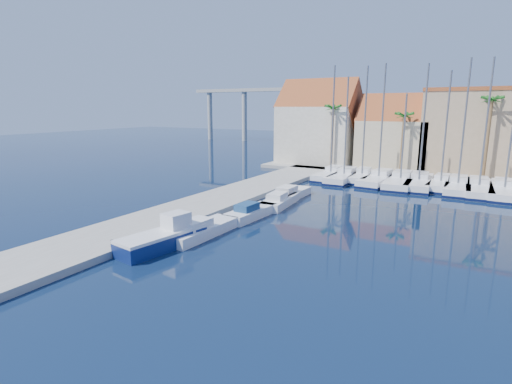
{
  "coord_description": "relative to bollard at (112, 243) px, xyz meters",
  "views": [
    {
      "loc": [
        14.07,
        -15.12,
        9.52
      ],
      "look_at": [
        -1.2,
        11.22,
        3.0
      ],
      "focal_mm": 28.0,
      "sensor_mm": 36.0,
      "label": 1
    }
  ],
  "objects": [
    {
      "name": "shore_north",
      "position": [
        16.6,
        46.34,
        -0.49
      ],
      "size": [
        54.0,
        16.0,
        0.5
      ],
      "primitive_type": "cube",
      "color": "gray",
      "rests_on": "ground"
    },
    {
      "name": "sailboat_4",
      "position": [
        11.84,
        34.34,
        -0.18
      ],
      "size": [
        3.59,
        11.49,
        11.05
      ],
      "rotation": [
        0.0,
        0.0,
        0.05
      ],
      "color": "white",
      "rests_on": "ground"
    },
    {
      "name": "motorboat_west_0",
      "position": [
        2.74,
        5.93,
        -0.23
      ],
      "size": [
        2.31,
        6.77,
        1.4
      ],
      "rotation": [
        0.0,
        0.0,
        -0.02
      ],
      "color": "white",
      "rests_on": "ground"
    },
    {
      "name": "sailboat_3",
      "position": [
        9.27,
        34.38,
        -0.13
      ],
      "size": [
        3.52,
        10.72,
        14.59
      ],
      "rotation": [
        0.0,
        0.0,
        -0.07
      ],
      "color": "white",
      "rests_on": "ground"
    },
    {
      "name": "sailboat_8",
      "position": [
        20.31,
        33.97,
        -0.13
      ],
      "size": [
        3.31,
        10.54,
        14.63
      ],
      "rotation": [
        0.0,
        0.0,
        0.05
      ],
      "color": "white",
      "rests_on": "ground"
    },
    {
      "name": "sailboat_2",
      "position": [
        6.89,
        34.9,
        -0.08
      ],
      "size": [
        2.8,
        8.54,
        14.47
      ],
      "rotation": [
        0.0,
        0.0,
        0.07
      ],
      "color": "white",
      "rests_on": "ground"
    },
    {
      "name": "ground",
      "position": [
        6.6,
        -1.66,
        -0.74
      ],
      "size": [
        260.0,
        260.0,
        0.0
      ],
      "primitive_type": "plane",
      "color": "black",
      "rests_on": "ground"
    },
    {
      "name": "palm_0",
      "position": [
        0.6,
        40.34,
        8.34
      ],
      "size": [
        2.6,
        2.6,
        10.15
      ],
      "color": "brown",
      "rests_on": "shore_north"
    },
    {
      "name": "motorboat_west_2",
      "position": [
        3.59,
        17.23,
        -0.23
      ],
      "size": [
        2.61,
        6.4,
        1.4
      ],
      "rotation": [
        0.0,
        0.0,
        0.1
      ],
      "color": "white",
      "rests_on": "ground"
    },
    {
      "name": "sailboat_6",
      "position": [
        16.4,
        34.49,
        -0.1
      ],
      "size": [
        2.77,
        8.54,
        13.49
      ],
      "rotation": [
        0.0,
        0.0,
        -0.06
      ],
      "color": "white",
      "rests_on": "ground"
    },
    {
      "name": "sailboat_1",
      "position": [
        4.87,
        33.93,
        -0.15
      ],
      "size": [
        2.86,
        10.25,
        13.17
      ],
      "rotation": [
        0.0,
        0.0,
        0.02
      ],
      "color": "white",
      "rests_on": "ground"
    },
    {
      "name": "viaduct",
      "position": [
        -32.47,
        80.34,
        9.51
      ],
      "size": [
        48.0,
        2.2,
        14.45
      ],
      "color": "#9E9E99",
      "rests_on": "ground"
    },
    {
      "name": "palm_1",
      "position": [
        10.6,
        40.34,
        7.4
      ],
      "size": [
        2.6,
        2.6,
        9.15
      ],
      "color": "brown",
      "rests_on": "shore_north"
    },
    {
      "name": "building_2",
      "position": [
        19.6,
        46.34,
        5.52
      ],
      "size": [
        14.2,
        10.2,
        11.5
      ],
      "color": "tan",
      "rests_on": "shore_north"
    },
    {
      "name": "sailboat_7",
      "position": [
        18.2,
        34.07,
        -0.13
      ],
      "size": [
        3.1,
        10.36,
        14.71
      ],
      "rotation": [
        0.0,
        0.0,
        0.04
      ],
      "color": "white",
      "rests_on": "ground"
    },
    {
      "name": "building_0",
      "position": [
        -3.4,
        45.34,
        5.79
      ],
      "size": [
        12.3,
        9.0,
        13.5
      ],
      "color": "beige",
      "rests_on": "shore_north"
    },
    {
      "name": "building_1",
      "position": [
        8.6,
        45.34,
        4.56
      ],
      "size": [
        10.3,
        8.0,
        11.0
      ],
      "color": "tan",
      "rests_on": "shore_north"
    },
    {
      "name": "motorboat_west_3",
      "position": [
        3.06,
        20.62,
        -0.23
      ],
      "size": [
        2.17,
        6.69,
        1.4
      ],
      "rotation": [
        0.0,
        0.0,
        -0.01
      ],
      "color": "white",
      "rests_on": "ground"
    },
    {
      "name": "palm_2",
      "position": [
        20.6,
        40.34,
        9.28
      ],
      "size": [
        2.6,
        2.6,
        11.15
      ],
      "color": "brown",
      "rests_on": "shore_north"
    },
    {
      "name": "motorboat_west_1",
      "position": [
        3.34,
        12.11,
        -0.23
      ],
      "size": [
        2.26,
        6.06,
        1.4
      ],
      "rotation": [
        0.0,
        0.0,
        -0.06
      ],
      "color": "white",
      "rests_on": "ground"
    },
    {
      "name": "quay_west",
      "position": [
        -2.4,
        11.84,
        -0.49
      ],
      "size": [
        6.0,
        77.0,
        0.5
      ],
      "primitive_type": "cube",
      "color": "gray",
      "rests_on": "ground"
    },
    {
      "name": "fishing_boat",
      "position": [
        2.1,
        2.67,
        0.01
      ],
      "size": [
        3.09,
        6.68,
        2.25
      ],
      "rotation": [
        0.0,
        0.0,
        -0.15
      ],
      "color": "navy",
      "rests_on": "ground"
    },
    {
      "name": "sailboat_0",
      "position": [
        2.87,
        34.49,
        -0.1
      ],
      "size": [
        2.74,
        9.26,
        14.68
      ],
      "rotation": [
        0.0,
        0.0,
        -0.03
      ],
      "color": "white",
      "rests_on": "ground"
    },
    {
      "name": "sailboat_9",
      "position": [
        22.79,
        34.04,
        -0.14
      ],
      "size": [
        3.22,
        11.08,
        14.7
      ],
      "rotation": [
        0.0,
        0.0,
        -0.03
      ],
      "color": "white",
      "rests_on": "ground"
    },
    {
      "name": "sailboat_5",
      "position": [
        13.95,
        34.32,
        -0.14
      ],
      "size": [
        3.51,
        10.72,
        14.33
      ],
      "rotation": [
        0.0,
        0.0,
        0.07
      ],
      "color": "white",
      "rests_on": "ground"
    },
    {
      "name": "bollard",
      "position": [
        0.0,
        0.0,
        0.0
      ],
      "size": [
        0.19,
        0.19,
        0.47
      ],
      "primitive_type": "cylinder",
      "color": "black",
      "rests_on": "quay_west"
    }
  ]
}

